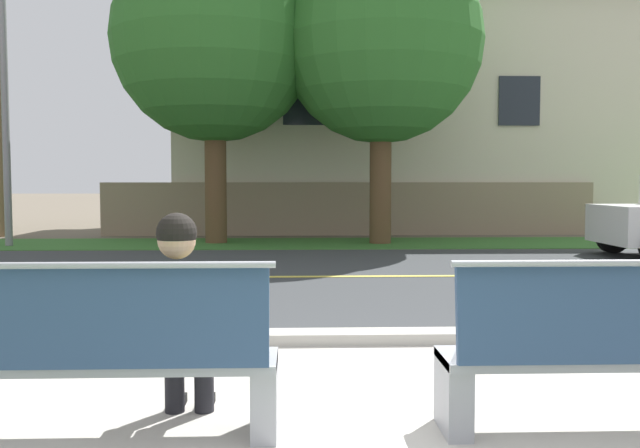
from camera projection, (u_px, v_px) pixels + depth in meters
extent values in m
plane|color=#665B4C|center=(317.00, 265.00, 11.59)|extent=(140.00, 140.00, 0.00)
cube|color=#B7B2A8|center=(356.00, 421.00, 4.01)|extent=(44.00, 3.60, 0.01)
cube|color=#ADA89E|center=(337.00, 337.00, 5.95)|extent=(44.00, 0.30, 0.11)
cube|color=#383A3D|center=(320.00, 277.00, 10.09)|extent=(52.00, 8.00, 0.01)
cube|color=#E0CC4C|center=(320.00, 277.00, 10.09)|extent=(48.00, 0.14, 0.01)
cube|color=#38702D|center=(312.00, 243.00, 15.55)|extent=(48.00, 2.80, 0.02)
cube|color=#9EA0A8|center=(265.00, 396.00, 3.79)|extent=(0.14, 0.40, 0.45)
cube|color=#9EA0A8|center=(116.00, 362.00, 3.74)|extent=(1.78, 0.44, 0.05)
cube|color=navy|center=(105.00, 318.00, 3.53)|extent=(1.71, 0.12, 0.52)
cylinder|color=#9EA0A8|center=(103.00, 265.00, 3.50)|extent=(1.78, 0.04, 0.04)
cube|color=#9EA0A8|center=(453.00, 394.00, 3.82)|extent=(0.14, 0.40, 0.45)
cube|color=#9EA0A8|center=(598.00, 358.00, 3.84)|extent=(1.78, 0.44, 0.05)
cube|color=navy|center=(615.00, 315.00, 3.63)|extent=(1.71, 0.12, 0.52)
cylinder|color=#9EA0A8|center=(617.00, 263.00, 3.60)|extent=(1.78, 0.04, 0.04)
cylinder|color=black|center=(168.00, 339.00, 3.94)|extent=(0.15, 0.42, 0.15)
cylinder|color=black|center=(199.00, 338.00, 3.94)|extent=(0.15, 0.42, 0.15)
cylinder|color=black|center=(174.00, 379.00, 4.15)|extent=(0.12, 0.12, 0.43)
cube|color=black|center=(177.00, 404.00, 4.24)|extent=(0.09, 0.24, 0.07)
cylinder|color=black|center=(204.00, 379.00, 4.15)|extent=(0.12, 0.12, 0.43)
cube|color=black|center=(206.00, 403.00, 4.24)|extent=(0.09, 0.24, 0.07)
cube|color=#6B7047|center=(177.00, 311.00, 3.74)|extent=(0.34, 0.20, 0.52)
cylinder|color=#6B7047|center=(139.00, 307.00, 3.75)|extent=(0.09, 0.09, 0.46)
cylinder|color=#6B7047|center=(217.00, 306.00, 3.76)|extent=(0.09, 0.09, 0.46)
sphere|color=tan|center=(177.00, 240.00, 3.72)|extent=(0.21, 0.21, 0.21)
sphere|color=black|center=(177.00, 233.00, 3.72)|extent=(0.22, 0.22, 0.22)
cylinder|color=black|center=(613.00, 237.00, 13.51)|extent=(0.64, 0.18, 0.64)
cylinder|color=gray|center=(5.00, 86.00, 14.69)|extent=(0.16, 0.16, 7.00)
cylinder|color=brown|center=(216.00, 180.00, 15.57)|extent=(0.50, 0.50, 2.90)
sphere|color=#2D6B28|center=(214.00, 40.00, 15.37)|extent=(4.64, 4.64, 4.64)
cylinder|color=brown|center=(380.00, 181.00, 15.44)|extent=(0.49, 0.49, 2.85)
sphere|color=#2D6B28|center=(381.00, 42.00, 15.25)|extent=(4.57, 4.57, 4.57)
cube|color=gray|center=(349.00, 209.00, 18.01)|extent=(13.00, 0.36, 1.40)
cube|color=beige|center=(394.00, 123.00, 21.10)|extent=(12.69, 6.40, 6.46)
cube|color=#474C56|center=(395.00, 8.00, 20.88)|extent=(13.70, 6.91, 0.60)
cube|color=#232833|center=(304.00, 100.00, 17.76)|extent=(1.10, 0.06, 1.30)
cube|color=#232833|center=(519.00, 101.00, 17.96)|extent=(1.10, 0.06, 1.30)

